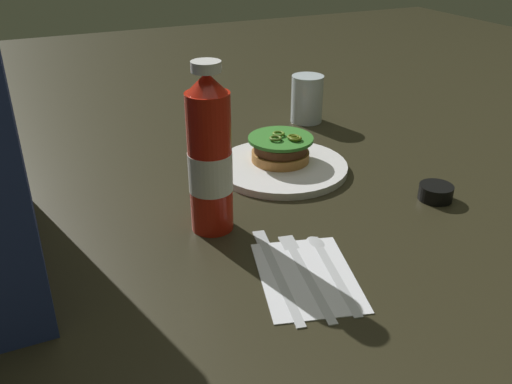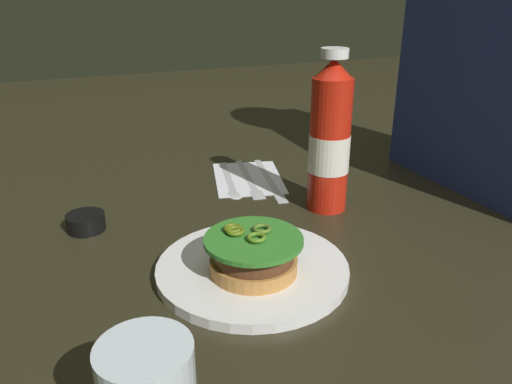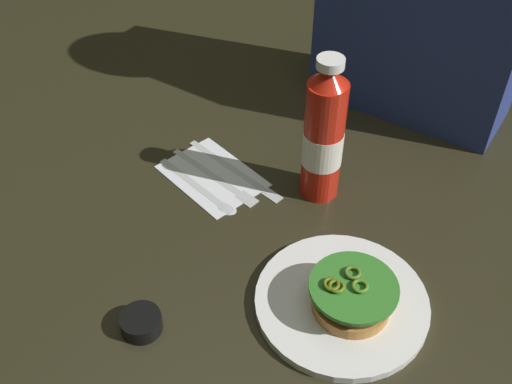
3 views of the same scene
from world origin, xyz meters
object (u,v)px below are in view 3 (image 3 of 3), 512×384
at_px(dinner_plate, 341,302).
at_px(condiment_cup, 141,323).
at_px(ketchup_bottle, 323,137).
at_px(fork_utensil, 220,179).
at_px(spoon_utensil, 207,192).
at_px(burger_sandwich, 352,296).
at_px(napkin, 212,176).
at_px(butter_knife, 239,172).

distance_m(dinner_plate, condiment_cup, 0.27).
relative_size(ketchup_bottle, fork_utensil, 1.27).
bearing_deg(spoon_utensil, condiment_cup, -72.36).
distance_m(burger_sandwich, ketchup_bottle, 0.26).
bearing_deg(burger_sandwich, condiment_cup, -141.86).
height_order(napkin, fork_utensil, fork_utensil).
xyz_separation_m(spoon_utensil, butter_knife, (0.02, 0.07, 0.00)).
bearing_deg(condiment_cup, napkin, 108.57).
relative_size(ketchup_bottle, condiment_cup, 4.51).
height_order(dinner_plate, butter_knife, dinner_plate).
distance_m(dinner_plate, butter_knife, 0.31).
relative_size(spoon_utensil, fork_utensil, 0.92).
height_order(condiment_cup, butter_knife, condiment_cup).
bearing_deg(ketchup_bottle, condiment_cup, -100.65).
xyz_separation_m(burger_sandwich, condiment_cup, (-0.22, -0.17, -0.02)).
height_order(ketchup_bottle, fork_utensil, ketchup_bottle).
distance_m(dinner_plate, burger_sandwich, 0.03).
distance_m(burger_sandwich, spoon_utensil, 0.32).
bearing_deg(fork_utensil, napkin, 169.02).
relative_size(dinner_plate, burger_sandwich, 2.01).
xyz_separation_m(dinner_plate, napkin, (-0.31, 0.12, -0.01)).
relative_size(condiment_cup, spoon_utensil, 0.31).
bearing_deg(spoon_utensil, fork_utensil, 89.57).
bearing_deg(fork_utensil, ketchup_bottle, 25.23).
xyz_separation_m(ketchup_bottle, condiment_cup, (-0.07, -0.37, -0.10)).
relative_size(dinner_plate, spoon_utensil, 1.32).
xyz_separation_m(dinner_plate, condiment_cup, (-0.21, -0.18, 0.01)).
distance_m(spoon_utensil, fork_utensil, 0.04).
distance_m(spoon_utensil, butter_knife, 0.07).
height_order(dinner_plate, condiment_cup, condiment_cup).
height_order(condiment_cup, napkin, condiment_cup).
relative_size(burger_sandwich, ketchup_bottle, 0.48).
height_order(spoon_utensil, butter_knife, same).
bearing_deg(burger_sandwich, dinner_plate, 162.17).
relative_size(burger_sandwich, butter_knife, 0.55).
bearing_deg(napkin, dinner_plate, -21.30).
xyz_separation_m(dinner_plate, spoon_utensil, (-0.29, 0.08, -0.00)).
relative_size(burger_sandwich, condiment_cup, 2.14).
bearing_deg(butter_knife, spoon_utensil, -103.75).
distance_m(dinner_plate, ketchup_bottle, 0.26).
height_order(dinner_plate, burger_sandwich, burger_sandwich).
bearing_deg(napkin, spoon_utensil, -65.92).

